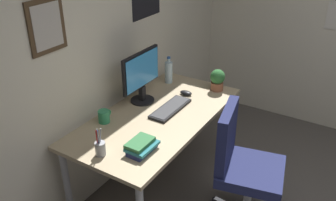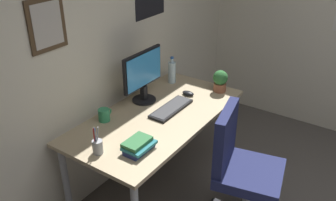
# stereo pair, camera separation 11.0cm
# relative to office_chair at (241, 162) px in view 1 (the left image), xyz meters

# --- Properties ---
(wall_back) EXTENTS (4.40, 0.10, 2.60)m
(wall_back) POSITION_rel_office_chair_xyz_m (-0.30, 1.18, 0.77)
(wall_back) COLOR beige
(wall_back) RESTS_ON ground_plane
(desk) EXTENTS (1.53, 0.78, 0.73)m
(desk) POSITION_rel_office_chair_xyz_m (-0.04, 0.71, 0.13)
(desk) COLOR tan
(desk) RESTS_ON ground_plane
(office_chair) EXTENTS (0.58, 0.58, 0.95)m
(office_chair) POSITION_rel_office_chair_xyz_m (0.00, 0.00, 0.00)
(office_chair) COLOR #1E234C
(office_chair) RESTS_ON ground_plane
(monitor) EXTENTS (0.46, 0.20, 0.43)m
(monitor) POSITION_rel_office_chair_xyz_m (0.09, 0.94, 0.44)
(monitor) COLOR black
(monitor) RESTS_ON desk
(keyboard) EXTENTS (0.43, 0.15, 0.03)m
(keyboard) POSITION_rel_office_chair_xyz_m (0.08, 0.66, 0.22)
(keyboard) COLOR black
(keyboard) RESTS_ON desk
(computer_mouse) EXTENTS (0.06, 0.11, 0.04)m
(computer_mouse) POSITION_rel_office_chair_xyz_m (0.38, 0.68, 0.22)
(computer_mouse) COLOR black
(computer_mouse) RESTS_ON desk
(water_bottle) EXTENTS (0.07, 0.07, 0.25)m
(water_bottle) POSITION_rel_office_chair_xyz_m (0.52, 0.95, 0.31)
(water_bottle) COLOR silver
(water_bottle) RESTS_ON desk
(coffee_mug_near) EXTENTS (0.12, 0.09, 0.10)m
(coffee_mug_near) POSITION_rel_office_chair_xyz_m (-0.35, 0.98, 0.25)
(coffee_mug_near) COLOR #2D8C59
(coffee_mug_near) RESTS_ON desk
(potted_plant) EXTENTS (0.13, 0.13, 0.19)m
(potted_plant) POSITION_rel_office_chair_xyz_m (0.61, 0.50, 0.31)
(potted_plant) COLOR brown
(potted_plant) RESTS_ON desk
(pen_cup) EXTENTS (0.07, 0.07, 0.20)m
(pen_cup) POSITION_rel_office_chair_xyz_m (-0.68, 0.73, 0.26)
(pen_cup) COLOR #9EA0A5
(pen_cup) RESTS_ON desk
(book_stack_left) EXTENTS (0.22, 0.15, 0.08)m
(book_stack_left) POSITION_rel_office_chair_xyz_m (-0.51, 0.52, 0.24)
(book_stack_left) COLOR navy
(book_stack_left) RESTS_ON desk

